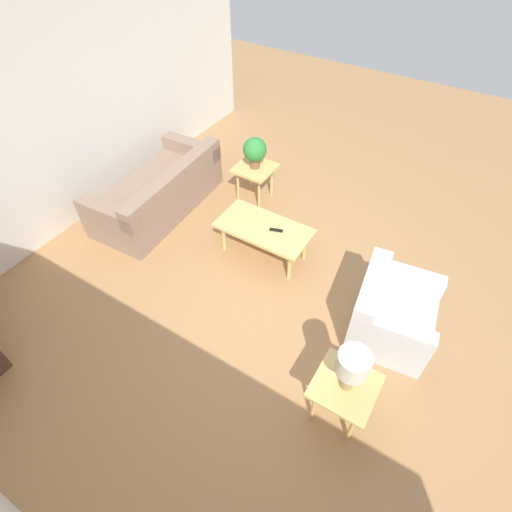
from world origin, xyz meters
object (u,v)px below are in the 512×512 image
(armchair, at_px, (390,313))
(coffee_table, at_px, (264,230))
(potted_plant, at_px, (255,150))
(sofa, at_px, (160,193))
(table_lamp, at_px, (352,366))
(side_table_plant, at_px, (255,172))
(side_table_lamp, at_px, (344,389))

(armchair, relative_size, coffee_table, 0.87)
(potted_plant, bearing_deg, sofa, 43.25)
(table_lamp, bearing_deg, sofa, -22.87)
(coffee_table, xyz_separation_m, table_lamp, (-1.65, 1.41, 0.44))
(side_table_plant, relative_size, table_lamp, 1.13)
(coffee_table, distance_m, side_table_lamp, 2.17)
(armchair, distance_m, table_lamp, 1.23)
(sofa, height_order, side_table_lamp, sofa)
(sofa, height_order, side_table_plant, sofa)
(potted_plant, bearing_deg, coffee_table, 127.19)
(side_table_lamp, distance_m, potted_plant, 3.36)
(sofa, height_order, armchair, sofa)
(sofa, relative_size, armchair, 2.01)
(table_lamp, bearing_deg, coffee_table, -40.47)
(side_table_plant, distance_m, table_lamp, 3.37)
(potted_plant, bearing_deg, armchair, 152.68)
(side_table_lamp, xyz_separation_m, potted_plant, (2.37, -2.36, 0.34))
(side_table_lamp, height_order, table_lamp, table_lamp)
(armchair, xyz_separation_m, table_lamp, (0.07, 1.10, 0.55))
(coffee_table, relative_size, side_table_plant, 2.17)
(side_table_plant, height_order, table_lamp, table_lamp)
(side_table_lamp, height_order, potted_plant, potted_plant)
(armchair, bearing_deg, sofa, 76.94)
(sofa, relative_size, side_table_lamp, 3.78)
(coffee_table, distance_m, table_lamp, 2.21)
(table_lamp, bearing_deg, armchair, -93.48)
(coffee_table, relative_size, table_lamp, 2.46)
(sofa, bearing_deg, potted_plant, 130.11)
(armchair, bearing_deg, side_table_plant, 54.97)
(side_table_plant, relative_size, side_table_lamp, 1.00)
(coffee_table, bearing_deg, table_lamp, 139.53)
(side_table_lamp, bearing_deg, potted_plant, -44.85)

